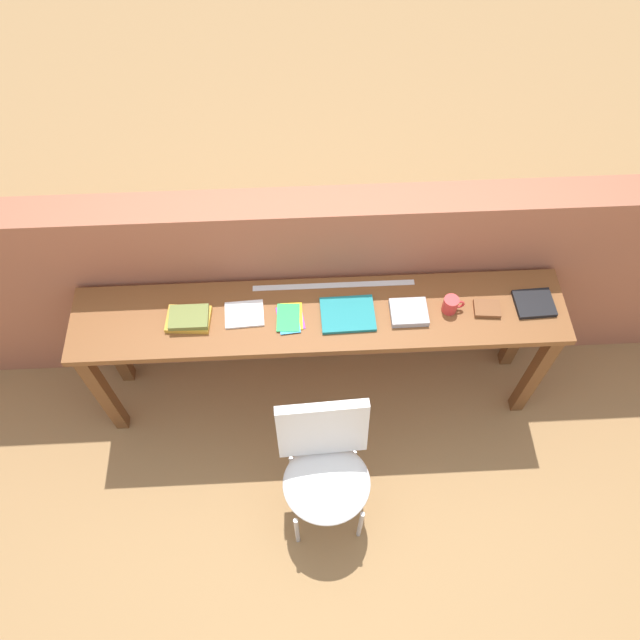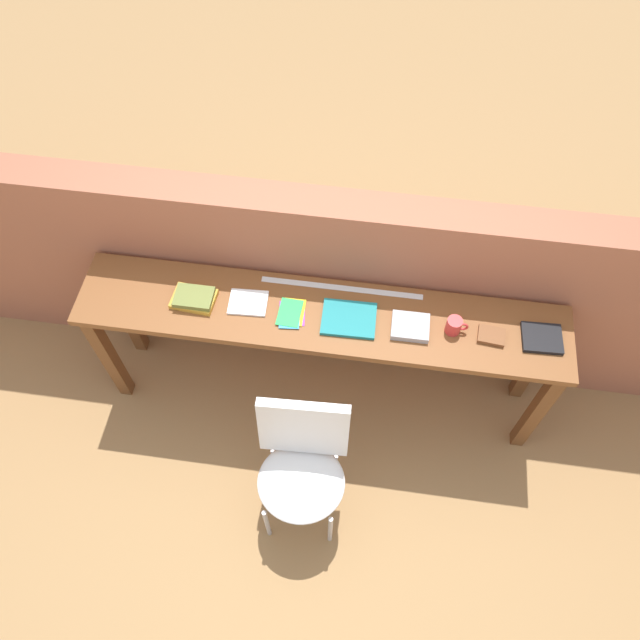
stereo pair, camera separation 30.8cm
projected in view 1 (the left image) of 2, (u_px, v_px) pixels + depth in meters
ground_plane at (322, 436)px, 3.71m from camera, size 40.00×40.00×0.00m
brick_wall_back at (317, 284)px, 3.49m from camera, size 6.00×0.20×1.33m
sideboard at (320, 328)px, 3.24m from camera, size 2.50×0.44×0.88m
chair_white_moulded at (325, 465)px, 3.07m from camera, size 0.46×0.47×0.89m
book_stack_leftmost at (189, 318)px, 3.08m from camera, size 0.23×0.17×0.05m
magazine_cycling at (244, 314)px, 3.12m from camera, size 0.20×0.16×0.01m
pamphlet_pile_colourful at (290, 318)px, 3.11m from camera, size 0.15×0.19×0.01m
book_open_centre at (348, 314)px, 3.11m from camera, size 0.27×0.21×0.02m
book_grey_hardcover at (409, 312)px, 3.11m from camera, size 0.19×0.16×0.03m
mug at (451, 305)px, 3.10m from camera, size 0.11×0.08×0.09m
leather_journal_brown at (487, 309)px, 3.13m from camera, size 0.14×0.11×0.02m
book_repair_rightmost at (534, 303)px, 3.15m from camera, size 0.20×0.17×0.02m
ruler_metal_back_edge at (334, 285)px, 3.22m from camera, size 0.84×0.03×0.00m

